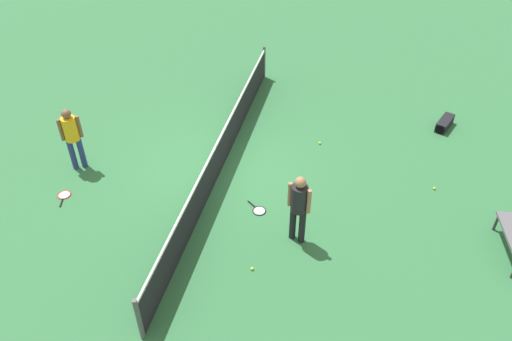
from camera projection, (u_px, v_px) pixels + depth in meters
ground_plane at (222, 168)px, 12.64m from camera, size 40.00×40.00×0.00m
court_net at (221, 152)px, 12.33m from camera, size 10.09×0.09×1.07m
player_near_side at (299, 204)px, 10.08m from camera, size 0.43×0.52×1.70m
player_far_side at (72, 134)px, 12.05m from camera, size 0.47×0.48×1.70m
tennis_racket_near_player at (259, 210)px, 11.40m from camera, size 0.50×0.56×0.03m
tennis_racket_far_player at (64, 196)px, 11.79m from camera, size 0.61×0.39×0.03m
tennis_ball_near_player at (320, 143)px, 13.44m from camera, size 0.07×0.07×0.07m
tennis_ball_by_net at (252, 269)px, 10.02m from camera, size 0.07×0.07×0.07m
tennis_ball_midcourt at (434, 188)px, 11.97m from camera, size 0.07×0.07×0.07m
equipment_bag at (444, 124)px, 13.99m from camera, size 0.85×0.57×0.28m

